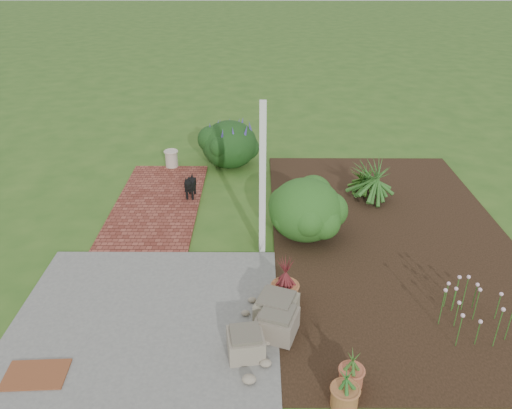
{
  "coord_description": "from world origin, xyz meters",
  "views": [
    {
      "loc": [
        0.24,
        -6.74,
        4.45
      ],
      "look_at": [
        0.2,
        0.4,
        0.7
      ],
      "focal_mm": 35.0,
      "sensor_mm": 36.0,
      "label": 1
    }
  ],
  "objects_px": {
    "stone_trough_near": "(277,324)",
    "black_dog": "(190,185)",
    "evergreen_shrub": "(306,208)",
    "cream_ceramic_urn": "(171,159)"
  },
  "relations": [
    {
      "from": "stone_trough_near",
      "to": "black_dog",
      "type": "relative_size",
      "value": 0.89
    },
    {
      "from": "black_dog",
      "to": "cream_ceramic_urn",
      "type": "height_order",
      "value": "black_dog"
    },
    {
      "from": "stone_trough_near",
      "to": "cream_ceramic_urn",
      "type": "distance_m",
      "value": 5.78
    },
    {
      "from": "stone_trough_near",
      "to": "evergreen_shrub",
      "type": "relative_size",
      "value": 0.38
    },
    {
      "from": "stone_trough_near",
      "to": "black_dog",
      "type": "xyz_separation_m",
      "value": [
        -1.56,
        3.83,
        0.12
      ]
    },
    {
      "from": "black_dog",
      "to": "evergreen_shrub",
      "type": "xyz_separation_m",
      "value": [
        2.11,
        -1.39,
        0.24
      ]
    },
    {
      "from": "black_dog",
      "to": "cream_ceramic_urn",
      "type": "relative_size",
      "value": 1.46
    },
    {
      "from": "stone_trough_near",
      "to": "evergreen_shrub",
      "type": "distance_m",
      "value": 2.52
    },
    {
      "from": "black_dog",
      "to": "evergreen_shrub",
      "type": "distance_m",
      "value": 2.54
    },
    {
      "from": "cream_ceramic_urn",
      "to": "evergreen_shrub",
      "type": "relative_size",
      "value": 0.3
    }
  ]
}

